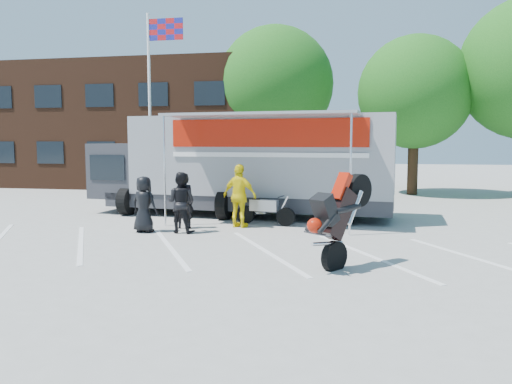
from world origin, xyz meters
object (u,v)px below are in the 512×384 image
(spectator_leather_a, at_px, (144,204))
(stunt_bike_rider, at_px, (354,264))
(tree_mid, at_px, (415,93))
(transporter_truck, at_px, (248,216))
(spectator_leather_c, at_px, (181,202))
(flagpole, at_px, (155,84))
(tree_left, at_px, (275,85))
(parked_motorcycle, at_px, (265,225))
(spectator_leather_b, at_px, (184,201))
(spectator_hivis, at_px, (240,196))

(spectator_leather_a, bearing_deg, stunt_bike_rider, 166.89)
(tree_mid, height_order, transporter_truck, tree_mid)
(tree_mid, distance_m, spectator_leather_c, 14.83)
(flagpole, height_order, stunt_bike_rider, flagpole)
(tree_left, relative_size, spectator_leather_a, 5.38)
(tree_mid, relative_size, transporter_truck, 0.71)
(parked_motorcycle, height_order, spectator_leather_b, spectator_leather_b)
(flagpole, bearing_deg, spectator_leather_b, -61.27)
(flagpole, xyz_separation_m, tree_mid, (11.24, 5.00, -0.11))
(tree_left, distance_m, spectator_leather_b, 13.26)
(transporter_truck, bearing_deg, parked_motorcycle, -57.37)
(tree_left, relative_size, transporter_truck, 0.80)
(tree_mid, xyz_separation_m, spectator_leather_a, (-8.66, -12.20, -4.14))
(spectator_leather_b, distance_m, spectator_leather_c, 0.72)
(transporter_truck, xyz_separation_m, spectator_leather_b, (-1.32, -2.88, 0.82))
(spectator_leather_a, bearing_deg, tree_left, -85.87)
(tree_mid, height_order, stunt_bike_rider, tree_mid)
(parked_motorcycle, bearing_deg, flagpole, 56.99)
(tree_left, xyz_separation_m, spectator_leather_a, (-1.66, -13.20, -4.76))
(spectator_leather_a, height_order, spectator_hivis, spectator_hivis)
(stunt_bike_rider, relative_size, spectator_leather_c, 1.24)
(parked_motorcycle, height_order, stunt_bike_rider, stunt_bike_rider)
(flagpole, height_order, spectator_leather_a, flagpole)
(spectator_hivis, bearing_deg, spectator_leather_b, 34.91)
(transporter_truck, bearing_deg, spectator_leather_c, -103.04)
(tree_left, height_order, stunt_bike_rider, tree_left)
(spectator_leather_b, bearing_deg, parked_motorcycle, -176.92)
(flagpole, distance_m, transporter_truck, 7.80)
(tree_left, distance_m, parked_motorcycle, 12.70)
(tree_mid, bearing_deg, stunt_bike_rider, -100.44)
(flagpole, relative_size, tree_mid, 1.04)
(spectator_leather_b, bearing_deg, spectator_leather_c, 80.84)
(parked_motorcycle, xyz_separation_m, spectator_leather_a, (-3.18, -1.89, 0.80))
(flagpole, relative_size, tree_left, 0.93)
(tree_left, distance_m, transporter_truck, 11.01)
(stunt_bike_rider, bearing_deg, spectator_leather_a, -166.99)
(tree_left, xyz_separation_m, spectator_leather_b, (-0.76, -12.36, -4.75))
(tree_mid, xyz_separation_m, parked_motorcycle, (-5.47, -10.31, -4.94))
(flagpole, xyz_separation_m, parked_motorcycle, (5.77, -5.31, -5.05))
(stunt_bike_rider, relative_size, spectator_leather_b, 1.31)
(flagpole, bearing_deg, spectator_hivis, -49.12)
(spectator_leather_a, bearing_deg, spectator_hivis, -140.89)
(parked_motorcycle, distance_m, spectator_hivis, 1.31)
(transporter_truck, height_order, spectator_hivis, spectator_hivis)
(flagpole, xyz_separation_m, spectator_leather_a, (2.59, -7.20, -4.25))
(spectator_leather_b, bearing_deg, tree_mid, -145.99)
(tree_mid, bearing_deg, spectator_leather_b, -124.32)
(spectator_leather_b, height_order, spectator_leather_c, spectator_leather_c)
(spectator_leather_a, bearing_deg, flagpole, -58.94)
(flagpole, relative_size, spectator_leather_a, 4.98)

